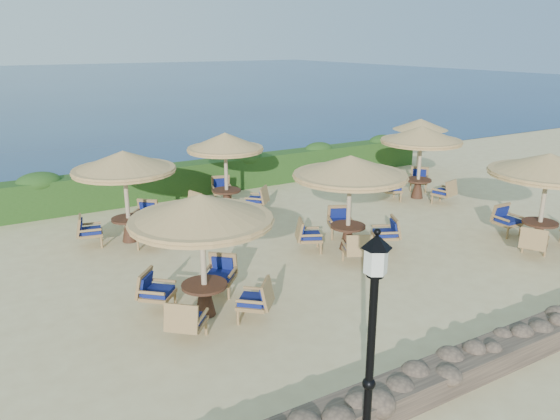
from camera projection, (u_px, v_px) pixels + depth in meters
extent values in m
plane|color=#D9C489|center=(345.00, 244.00, 15.52)|extent=(120.00, 120.00, 0.00)
plane|color=#0B2149|center=(28.00, 83.00, 73.04)|extent=(160.00, 160.00, 0.00)
cube|color=#1C3D13|center=(234.00, 173.00, 21.26)|extent=(18.00, 0.90, 1.20)
cube|color=brown|center=(543.00, 334.00, 10.36)|extent=(15.00, 0.65, 0.44)
cylinder|color=black|center=(370.00, 361.00, 7.14)|extent=(0.11, 0.11, 2.40)
cylinder|color=silver|center=(376.00, 259.00, 6.71)|extent=(0.30, 0.30, 0.36)
cone|color=black|center=(377.00, 241.00, 6.64)|extent=(0.40, 0.40, 0.18)
cylinder|color=tan|center=(419.00, 149.00, 23.26)|extent=(0.10, 0.10, 2.20)
cone|color=#A07742|center=(421.00, 124.00, 22.93)|extent=(2.30, 2.30, 0.45)
cylinder|color=tan|center=(203.00, 262.00, 11.21)|extent=(0.12, 0.12, 2.40)
cone|color=#A07742|center=(201.00, 207.00, 10.85)|extent=(2.95, 2.95, 0.55)
cylinder|color=#A07742|center=(201.00, 221.00, 10.94)|extent=(2.89, 2.89, 0.14)
cylinder|color=#462719|center=(204.00, 285.00, 11.36)|extent=(0.96, 0.96, 0.06)
cone|color=#462719|center=(205.00, 300.00, 11.46)|extent=(0.44, 0.44, 0.64)
cylinder|color=tan|center=(349.00, 208.00, 14.81)|extent=(0.12, 0.12, 2.40)
cone|color=#A07742|center=(350.00, 166.00, 14.46)|extent=(3.10, 3.10, 0.55)
cylinder|color=#A07742|center=(350.00, 176.00, 14.54)|extent=(3.04, 3.04, 0.14)
cylinder|color=#462719|center=(348.00, 226.00, 14.97)|extent=(0.96, 0.96, 0.06)
cone|color=#462719|center=(348.00, 238.00, 15.07)|extent=(0.44, 0.44, 0.64)
cylinder|color=tan|center=(543.00, 205.00, 15.09)|extent=(0.12, 0.12, 2.40)
cone|color=#A07742|center=(549.00, 163.00, 14.74)|extent=(3.16, 3.16, 0.55)
cylinder|color=#A07742|center=(548.00, 173.00, 14.82)|extent=(3.10, 3.10, 0.14)
cylinder|color=#462719|center=(540.00, 223.00, 15.24)|extent=(0.96, 0.96, 0.06)
cone|color=#462719|center=(538.00, 234.00, 15.35)|extent=(0.44, 0.44, 0.64)
cylinder|color=tan|center=(127.00, 201.00, 15.42)|extent=(0.12, 0.12, 2.40)
cone|color=#A07742|center=(123.00, 160.00, 15.07)|extent=(2.87, 2.87, 0.55)
cylinder|color=#A07742|center=(124.00, 170.00, 15.15)|extent=(2.81, 2.81, 0.14)
cylinder|color=#462719|center=(128.00, 219.00, 15.58)|extent=(0.96, 0.96, 0.06)
cone|color=#462719|center=(130.00, 230.00, 15.68)|extent=(0.44, 0.44, 0.64)
cylinder|color=tan|center=(226.00, 176.00, 18.35)|extent=(0.12, 0.12, 2.40)
cone|color=#A07742|center=(225.00, 141.00, 18.00)|extent=(2.56, 2.56, 0.55)
cylinder|color=#A07742|center=(225.00, 149.00, 18.08)|extent=(2.51, 2.51, 0.14)
cylinder|color=#462719|center=(227.00, 190.00, 18.51)|extent=(0.96, 0.96, 0.06)
cone|color=#462719|center=(227.00, 200.00, 18.61)|extent=(0.44, 0.44, 0.64)
cylinder|color=tan|center=(419.00, 166.00, 19.75)|extent=(0.12, 0.12, 2.40)
cone|color=#A07742|center=(422.00, 134.00, 19.39)|extent=(2.90, 2.90, 0.55)
cylinder|color=#A07742|center=(421.00, 141.00, 19.48)|extent=(2.85, 2.85, 0.14)
cylinder|color=#462719|center=(418.00, 180.00, 19.90)|extent=(0.96, 0.96, 0.06)
cone|color=#462719|center=(417.00, 189.00, 20.01)|extent=(0.44, 0.44, 0.64)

